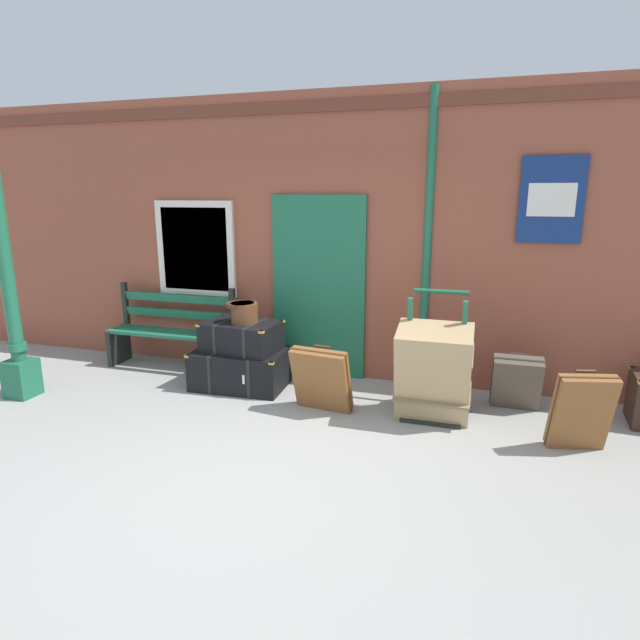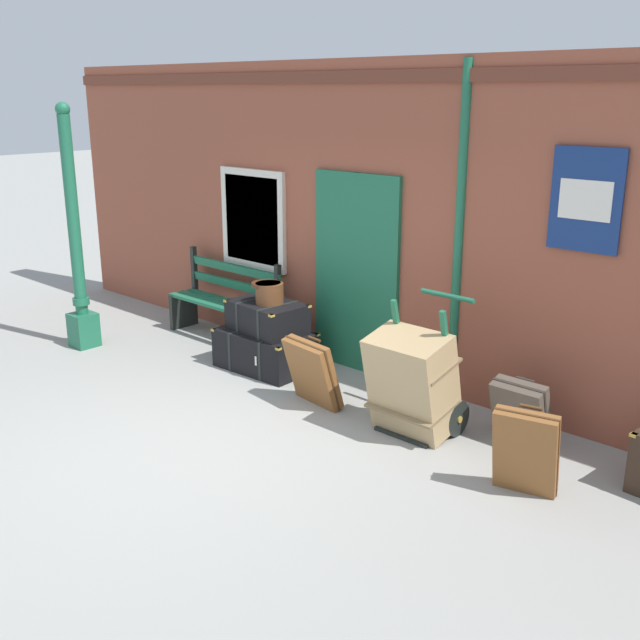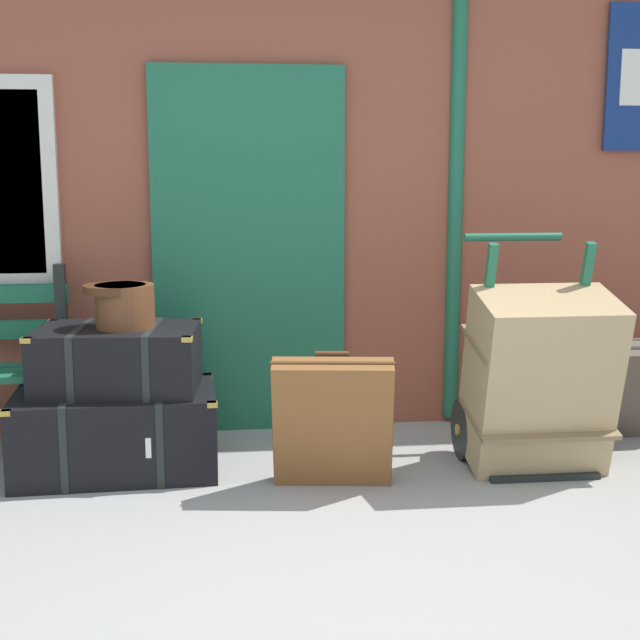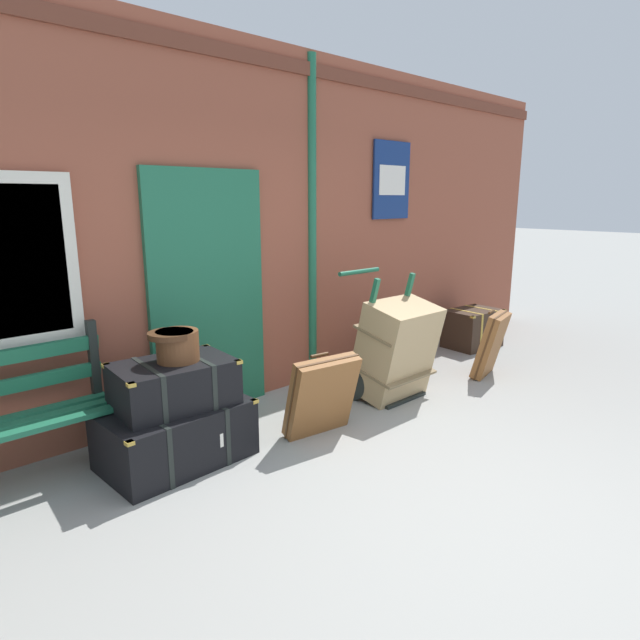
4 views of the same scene
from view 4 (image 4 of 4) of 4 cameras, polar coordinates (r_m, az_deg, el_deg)
name	(u,v)px [view 4 (image 4 of 4)]	position (r m, az deg, el deg)	size (l,w,h in m)	color
ground_plane	(458,516)	(3.49, 14.53, -19.66)	(60.00, 60.00, 0.00)	gray
brick_facade	(212,228)	(4.84, -11.48, 9.58)	(10.40, 0.35, 3.20)	brown
steamer_trunk_base	(176,434)	(4.03, -15.15, -11.69)	(1.04, 0.69, 0.43)	black
steamer_trunk_middle	(174,384)	(3.92, -15.36, -6.59)	(0.85, 0.61, 0.33)	black
round_hatbox	(177,344)	(3.85, -15.10, -2.49)	(0.35, 0.31, 0.22)	brown
porters_trolley	(381,366)	(5.20, 6.53, -4.96)	(0.71, 0.66, 1.18)	black
large_brown_trunk	(396,349)	(5.03, 8.13, -3.14)	(0.70, 0.63, 0.96)	tan
suitcase_cream	(405,344)	(5.97, 9.06, -2.54)	(0.48, 0.33, 0.57)	#51473D
suitcase_tan	(491,345)	(5.91, 17.80, -2.53)	(0.52, 0.39, 0.71)	brown
suitcase_beige	(322,396)	(4.25, 0.19, -8.13)	(0.61, 0.38, 0.68)	brown
corner_trunk	(473,328)	(7.05, 16.01, -0.85)	(0.73, 0.54, 0.49)	#332319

